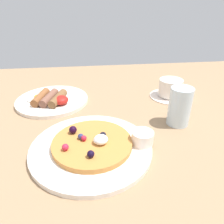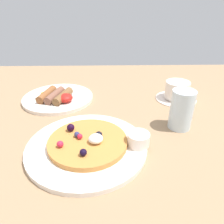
# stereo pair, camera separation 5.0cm
# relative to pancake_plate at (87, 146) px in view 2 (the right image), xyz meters

# --- Properties ---
(ground_plane) EXTENTS (1.85, 1.19, 0.03)m
(ground_plane) POSITION_rel_pancake_plate_xyz_m (0.01, 0.08, -0.02)
(ground_plane) COLOR #9F7D5B
(pancake_plate) EXTENTS (0.28, 0.28, 0.01)m
(pancake_plate) POSITION_rel_pancake_plate_xyz_m (0.00, 0.00, 0.00)
(pancake_plate) COLOR white
(pancake_plate) RESTS_ON ground_plane
(pancake_with_berries) EXTENTS (0.18, 0.18, 0.03)m
(pancake_with_berries) POSITION_rel_pancake_plate_xyz_m (0.00, 0.00, 0.01)
(pancake_with_berries) COLOR #CF853D
(pancake_with_berries) RESTS_ON pancake_plate
(syrup_ramekin) EXTENTS (0.05, 0.05, 0.03)m
(syrup_ramekin) POSITION_rel_pancake_plate_xyz_m (0.12, -0.00, 0.02)
(syrup_ramekin) COLOR white
(syrup_ramekin) RESTS_ON pancake_plate
(breakfast_plate) EXTENTS (0.24, 0.24, 0.01)m
(breakfast_plate) POSITION_rel_pancake_plate_xyz_m (-0.12, 0.27, 0.00)
(breakfast_plate) COLOR white
(breakfast_plate) RESTS_ON ground_plane
(fried_breakfast) EXTENTS (0.14, 0.12, 0.03)m
(fried_breakfast) POSITION_rel_pancake_plate_xyz_m (-0.12, 0.25, 0.02)
(fried_breakfast) COLOR brown
(fried_breakfast) RESTS_ON breakfast_plate
(coffee_saucer) EXTENTS (0.14, 0.14, 0.01)m
(coffee_saucer) POSITION_rel_pancake_plate_xyz_m (0.29, 0.26, -0.00)
(coffee_saucer) COLOR white
(coffee_saucer) RESTS_ON ground_plane
(coffee_cup) EXTENTS (0.08, 0.10, 0.06)m
(coffee_cup) POSITION_rel_pancake_plate_xyz_m (0.29, 0.26, 0.03)
(coffee_cup) COLOR white
(coffee_cup) RESTS_ON coffee_saucer
(water_glass) EXTENTS (0.06, 0.06, 0.11)m
(water_glass) POSITION_rel_pancake_plate_xyz_m (0.24, 0.09, 0.05)
(water_glass) COLOR silver
(water_glass) RESTS_ON ground_plane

